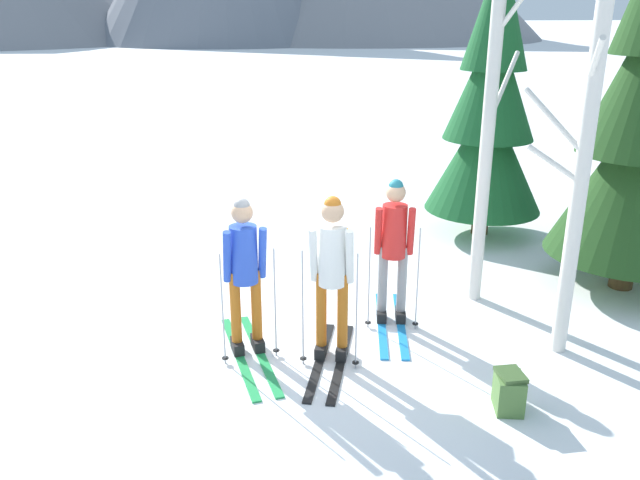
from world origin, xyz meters
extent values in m
plane|color=white|center=(0.00, 0.00, 0.00)|extent=(400.00, 400.00, 0.00)
cube|color=green|center=(-0.51, -0.11, 0.01)|extent=(0.36, 1.77, 0.02)
cube|color=green|center=(-0.72, -0.14, 0.01)|extent=(0.36, 1.77, 0.02)
cube|color=black|center=(-0.52, -0.01, 0.08)|extent=(0.15, 0.27, 0.12)
cylinder|color=#B76019|center=(-0.52, -0.01, 0.52)|extent=(0.11, 0.11, 0.80)
cube|color=black|center=(-0.74, -0.04, 0.08)|extent=(0.15, 0.27, 0.12)
cylinder|color=#B76019|center=(-0.74, -0.04, 0.52)|extent=(0.11, 0.11, 0.80)
cylinder|color=blue|center=(-0.63, -0.03, 1.11)|extent=(0.28, 0.28, 0.60)
sphere|color=tan|center=(-0.63, -0.03, 1.55)|extent=(0.22, 0.22, 0.22)
sphere|color=gray|center=(-0.63, -0.03, 1.61)|extent=(0.16, 0.16, 0.16)
cylinder|color=blue|center=(-0.44, -0.06, 1.12)|extent=(0.11, 0.21, 0.57)
cylinder|color=blue|center=(-0.80, -0.11, 1.12)|extent=(0.11, 0.21, 0.57)
cylinder|color=#A5A5AD|center=(-0.34, -0.16, 0.60)|extent=(0.02, 0.02, 1.21)
cylinder|color=black|center=(-0.34, -0.16, 0.06)|extent=(0.07, 0.07, 0.01)
cylinder|color=#A5A5AD|center=(-0.87, -0.25, 0.60)|extent=(0.02, 0.02, 1.21)
cylinder|color=black|center=(-0.87, -0.25, 0.06)|extent=(0.07, 0.07, 0.01)
cube|color=black|center=(0.31, -0.41, 0.01)|extent=(0.56, 1.56, 0.02)
cube|color=black|center=(0.10, -0.35, 0.01)|extent=(0.56, 1.56, 0.02)
cube|color=black|center=(0.34, -0.32, 0.08)|extent=(0.18, 0.28, 0.12)
cylinder|color=#B76019|center=(0.34, -0.32, 0.54)|extent=(0.11, 0.11, 0.83)
cube|color=black|center=(0.13, -0.25, 0.08)|extent=(0.18, 0.28, 0.12)
cylinder|color=#B76019|center=(0.13, -0.25, 0.54)|extent=(0.11, 0.11, 0.83)
cylinder|color=white|center=(0.24, -0.28, 1.14)|extent=(0.28, 0.28, 0.62)
sphere|color=tan|center=(0.24, -0.28, 1.60)|extent=(0.23, 0.23, 0.23)
sphere|color=#B76019|center=(0.24, -0.28, 1.67)|extent=(0.17, 0.17, 0.17)
cylinder|color=white|center=(0.39, -0.39, 1.16)|extent=(0.14, 0.22, 0.59)
cylinder|color=white|center=(0.05, -0.29, 1.16)|extent=(0.14, 0.22, 0.59)
cylinder|color=#A5A5AD|center=(0.44, -0.54, 0.62)|extent=(0.02, 0.02, 1.25)
cylinder|color=black|center=(0.44, -0.54, 0.06)|extent=(0.07, 0.07, 0.01)
cylinder|color=#A5A5AD|center=(-0.08, -0.37, 0.62)|extent=(0.02, 0.02, 1.25)
cylinder|color=black|center=(-0.08, -0.37, 0.06)|extent=(0.07, 0.07, 0.01)
cube|color=#99661E|center=(0.29, -0.12, 1.17)|extent=(0.30, 0.23, 0.36)
cube|color=#1E84D1|center=(1.15, 0.32, 0.01)|extent=(0.42, 1.63, 0.02)
cube|color=#1E84D1|center=(0.93, 0.37, 0.01)|extent=(0.42, 1.63, 0.02)
cube|color=black|center=(1.17, 0.42, 0.08)|extent=(0.16, 0.28, 0.12)
cylinder|color=gray|center=(1.17, 0.42, 0.52)|extent=(0.11, 0.11, 0.81)
cube|color=black|center=(0.95, 0.47, 0.08)|extent=(0.16, 0.28, 0.12)
cylinder|color=gray|center=(0.95, 0.47, 0.52)|extent=(0.11, 0.11, 0.81)
cylinder|color=red|center=(1.06, 0.44, 1.11)|extent=(0.28, 0.28, 0.61)
sphere|color=tan|center=(1.06, 0.44, 1.56)|extent=(0.22, 0.22, 0.22)
sphere|color=#1E6B7A|center=(1.06, 0.44, 1.62)|extent=(0.16, 0.16, 0.16)
cylinder|color=red|center=(1.22, 0.35, 1.13)|extent=(0.12, 0.21, 0.58)
cylinder|color=red|center=(0.87, 0.42, 1.13)|extent=(0.12, 0.21, 0.58)
cylinder|color=#A5A5AD|center=(1.29, 0.21, 0.61)|extent=(0.02, 0.02, 1.21)
cylinder|color=black|center=(1.29, 0.21, 0.06)|extent=(0.07, 0.07, 0.01)
cylinder|color=#A5A5AD|center=(0.76, 0.32, 0.61)|extent=(0.02, 0.02, 1.21)
cylinder|color=black|center=(0.76, 0.32, 0.06)|extent=(0.07, 0.07, 0.01)
cylinder|color=#51381E|center=(3.27, 3.30, 0.42)|extent=(0.26, 0.26, 0.85)
cone|color=#195628|center=(3.27, 3.30, 1.32)|extent=(1.81, 1.81, 1.79)
cone|color=#195628|center=(3.27, 3.30, 2.45)|extent=(1.38, 1.38, 1.79)
cone|color=#195628|center=(3.27, 3.30, 3.48)|extent=(0.99, 0.99, 1.79)
cylinder|color=#51381E|center=(4.29, 0.96, 0.48)|extent=(0.30, 0.30, 0.96)
cone|color=#1E4219|center=(4.29, 0.96, 1.50)|extent=(2.06, 2.06, 2.04)
cylinder|color=#51381E|center=(5.56, 3.12, 0.33)|extent=(0.21, 0.21, 0.66)
cone|color=#1E4219|center=(5.56, 3.12, 1.03)|extent=(1.42, 1.42, 1.40)
cone|color=#1E4219|center=(5.56, 3.12, 1.92)|extent=(1.08, 1.08, 1.40)
cylinder|color=silver|center=(2.26, 0.92, 1.96)|extent=(0.16, 0.16, 3.91)
cylinder|color=silver|center=(2.54, 1.17, 2.65)|extent=(0.54, 0.58, 0.68)
cylinder|color=silver|center=(2.66, -0.49, 2.03)|extent=(0.16, 0.16, 4.05)
cylinder|color=silver|center=(2.46, -0.17, 2.42)|extent=(0.37, 0.70, 0.57)
cylinder|color=silver|center=(2.42, -0.38, 2.02)|extent=(0.50, 0.30, 0.37)
cylinder|color=silver|center=(2.50, -0.73, 3.04)|extent=(0.31, 0.55, 0.44)
cube|color=#4C7238|center=(1.67, -1.46, 0.17)|extent=(0.31, 0.37, 0.34)
cube|color=#39562A|center=(1.67, -1.46, 0.36)|extent=(0.22, 0.28, 0.04)
camera|label=1|loc=(-0.79, -6.23, 3.45)|focal=36.58mm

